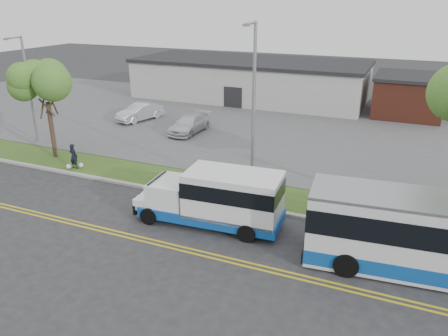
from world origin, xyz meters
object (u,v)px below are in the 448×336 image
at_px(pedestrian, 74,156).
at_px(parked_car_a, 140,112).
at_px(streetlight_far, 28,86).
at_px(streetlight_near, 253,106).
at_px(tree_west, 45,86).
at_px(parked_car_b, 189,124).
at_px(shuttle_bus, 219,197).

height_order(pedestrian, parked_car_a, pedestrian).
bearing_deg(parked_car_a, streetlight_far, -98.86).
distance_m(streetlight_far, pedestrian, 8.48).
bearing_deg(streetlight_near, tree_west, 178.20).
xyz_separation_m(tree_west, streetlight_near, (15.00, -0.47, 0.11)).
bearing_deg(parked_car_b, pedestrian, -105.08).
bearing_deg(streetlight_near, pedestrian, -176.10).
distance_m(shuttle_bus, parked_car_a, 21.14).
bearing_deg(streetlight_far, streetlight_near, -8.05).
bearing_deg(tree_west, shuttle_bus, -16.68).
xyz_separation_m(shuttle_bus, parked_car_b, (-8.71, 13.56, -0.73)).
xyz_separation_m(streetlight_near, streetlight_far, (-19.00, 2.69, -0.76)).
height_order(streetlight_far, shuttle_bus, streetlight_far).
distance_m(streetlight_far, shuttle_bus, 20.08).
height_order(tree_west, parked_car_b, tree_west).
bearing_deg(parked_car_a, tree_west, -73.83).
relative_size(streetlight_far, pedestrian, 4.75).
relative_size(tree_west, streetlight_near, 0.73).
relative_size(tree_west, parked_car_b, 1.42).
bearing_deg(tree_west, parked_car_a, 89.82).
bearing_deg(streetlight_far, parked_car_b, 34.71).
height_order(streetlight_far, pedestrian, streetlight_far).
distance_m(streetlight_near, parked_car_a, 19.23).
xyz_separation_m(streetlight_far, parked_car_b, (10.01, 6.93, -3.67)).
height_order(streetlight_near, parked_car_a, streetlight_near).
xyz_separation_m(streetlight_far, shuttle_bus, (18.72, -6.63, -2.94)).
bearing_deg(pedestrian, streetlight_near, -172.21).
xyz_separation_m(tree_west, shuttle_bus, (14.72, -4.41, -3.59)).
bearing_deg(parked_car_a, pedestrian, -60.48).
relative_size(pedestrian, parked_car_a, 0.36).
relative_size(shuttle_bus, pedestrian, 4.53).
relative_size(streetlight_far, parked_car_b, 1.64).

